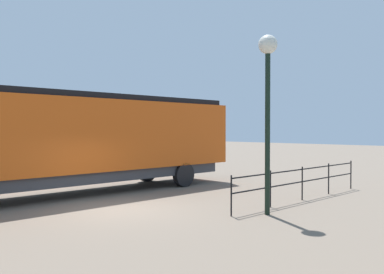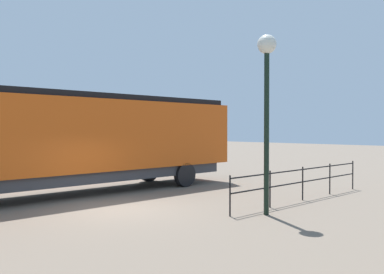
% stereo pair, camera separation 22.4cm
% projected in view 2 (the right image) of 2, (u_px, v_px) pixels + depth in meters
% --- Properties ---
extents(ground_plane, '(120.00, 120.00, 0.00)m').
position_uv_depth(ground_plane, '(120.00, 210.00, 13.80)').
color(ground_plane, '#756656').
extents(locomotive, '(3.02, 15.57, 4.10)m').
position_uv_depth(locomotive, '(84.00, 138.00, 17.21)').
color(locomotive, '#D15114').
rests_on(locomotive, ground_plane).
extents(lamp_post, '(0.59, 0.59, 5.58)m').
position_uv_depth(lamp_post, '(267.00, 78.00, 12.91)').
color(lamp_post, black).
rests_on(lamp_post, ground_plane).
extents(platform_fence, '(0.05, 8.34, 1.26)m').
position_uv_depth(platform_fence, '(303.00, 179.00, 15.62)').
color(platform_fence, black).
rests_on(platform_fence, ground_plane).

